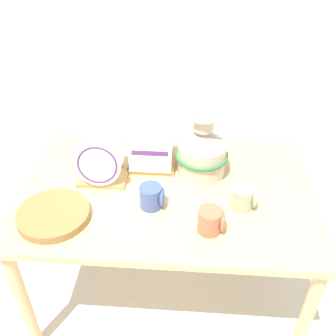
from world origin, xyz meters
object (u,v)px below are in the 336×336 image
Objects in this scene: dish_rack_round_plates at (101,165)px; wicker_charger_stack at (54,215)px; ceramic_vase at (202,150)px; mug_sage_glaze at (244,198)px; mug_cobalt_glaze at (152,197)px; dish_rack_square_plates at (152,154)px; mug_terracotta_glaze at (211,221)px.

wicker_charger_stack is at bearing -119.01° from dish_rack_round_plates.
ceramic_vase is at bearing 11.27° from dish_rack_round_plates.
mug_sage_glaze is at bearing -12.63° from dish_rack_round_plates.
mug_cobalt_glaze is at bearing -33.67° from dish_rack_round_plates.
mug_sage_glaze is (0.79, 0.13, 0.03)m from wicker_charger_stack.
wicker_charger_stack is at bearing -165.33° from mug_cobalt_glaze.
mug_cobalt_glaze is (0.03, -0.29, -0.02)m from dish_rack_square_plates.
dish_rack_round_plates reaches higher than mug_terracotta_glaze.
wicker_charger_stack is at bearing -149.21° from ceramic_vase.
dish_rack_square_plates is at bearing 29.97° from dish_rack_round_plates.
mug_terracotta_glaze is 0.20m from mug_sage_glaze.
ceramic_vase is 0.72m from wicker_charger_stack.
mug_terracotta_glaze and mug_sage_glaze have the same top height.
mug_cobalt_glaze is at bearing -176.53° from mug_sage_glaze.
dish_rack_square_plates is at bearing 171.76° from ceramic_vase.
mug_terracotta_glaze is (0.50, -0.29, -0.03)m from dish_rack_round_plates.
ceramic_vase is 0.34m from mug_cobalt_glaze.
mug_cobalt_glaze is 1.00× the size of mug_terracotta_glaze.
dish_rack_square_plates is at bearing 123.77° from mug_terracotta_glaze.
mug_sage_glaze is (0.42, -0.27, -0.02)m from dish_rack_square_plates.
dish_rack_round_plates reaches higher than dish_rack_square_plates.
mug_sage_glaze is (0.14, 0.15, 0.00)m from mug_terracotta_glaze.
wicker_charger_stack is 0.65m from mug_terracotta_glaze.
ceramic_vase is 1.42× the size of dish_rack_square_plates.
dish_rack_round_plates is 1.04× the size of dish_rack_square_plates.
dish_rack_square_plates is at bearing 47.12° from wicker_charger_stack.
wicker_charger_stack is at bearing 178.10° from mug_terracotta_glaze.
mug_cobalt_glaze is (-0.21, -0.26, -0.08)m from ceramic_vase.
dish_rack_square_plates is 0.29m from mug_cobalt_glaze.
dish_rack_square_plates is at bearing 147.35° from mug_sage_glaze.
dish_rack_round_plates is at bearing 149.57° from mug_terracotta_glaze.
ceramic_vase is 0.39m from mug_terracotta_glaze.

